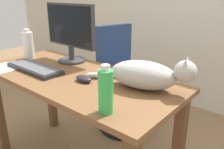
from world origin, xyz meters
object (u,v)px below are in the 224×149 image
monitor (70,31)px  keyboard (34,68)px  spray_bottle (106,91)px  cat (147,74)px  office_chair (122,85)px  water_bottle (28,45)px  computer_mouse (84,79)px

monitor → keyboard: bearing=-96.0°
monitor → spray_bottle: monitor is taller
monitor → cat: size_ratio=0.80×
cat → keyboard: bearing=-163.8°
office_chair → water_bottle: (-0.42, -0.64, 0.42)m
monitor → water_bottle: 0.37m
monitor → spray_bottle: size_ratio=2.25×
office_chair → monitor: monitor is taller
keyboard → computer_mouse: (0.40, 0.07, 0.00)m
computer_mouse → monitor: bearing=148.5°
computer_mouse → water_bottle: water_bottle is taller
office_chair → cat: 0.91m
keyboard → computer_mouse: size_ratio=4.00×
spray_bottle → keyboard: bearing=170.7°
monitor → computer_mouse: 0.48m
office_chair → computer_mouse: (0.26, -0.71, 0.33)m
monitor → water_bottle: bearing=-153.4°
spray_bottle → cat: bearing=90.6°
cat → water_bottle: water_bottle is taller
monitor → water_bottle: size_ratio=2.12×
keyboard → water_bottle: water_bottle is taller
water_bottle → spray_bottle: 1.04m
computer_mouse → spray_bottle: (0.33, -0.19, 0.08)m
cat → monitor: bearing=173.4°
office_chair → cat: bearing=-43.7°
cat → office_chair: bearing=136.3°
keyboard → water_bottle: 0.32m
office_chair → spray_bottle: (0.59, -0.89, 0.41)m
water_bottle → computer_mouse: bearing=-5.9°
office_chair → cat: (0.59, -0.56, 0.40)m
cat → spray_bottle: spray_bottle is taller
office_chair → keyboard: 0.85m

